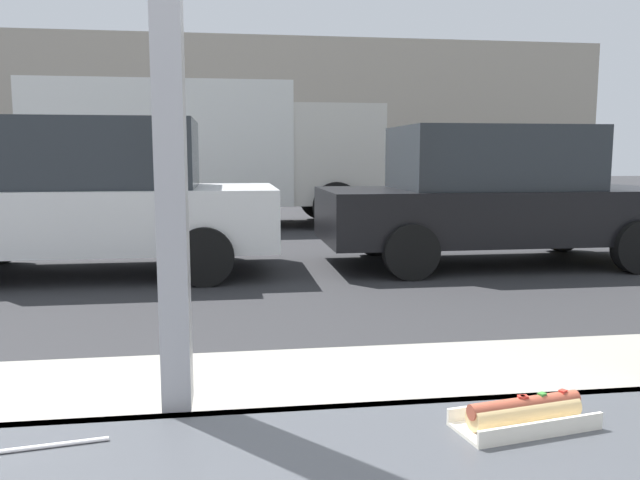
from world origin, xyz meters
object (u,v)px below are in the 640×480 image
parked_car_white (93,198)px  box_truck (205,148)px  parked_car_black (495,196)px  hotdog_tray_near (524,414)px

parked_car_white → box_truck: bearing=77.2°
parked_car_white → parked_car_black: bearing=0.0°
hotdog_tray_near → box_truck: size_ratio=0.04×
parked_car_white → box_truck: box_truck is taller
parked_car_white → box_truck: (1.14, 5.03, 0.62)m
parked_car_black → box_truck: size_ratio=0.68×
box_truck → hotdog_tray_near: bearing=-85.7°
hotdog_tray_near → parked_car_black: parked_car_black is taller
parked_car_white → parked_car_black: size_ratio=0.96×
hotdog_tray_near → parked_car_white: 7.13m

